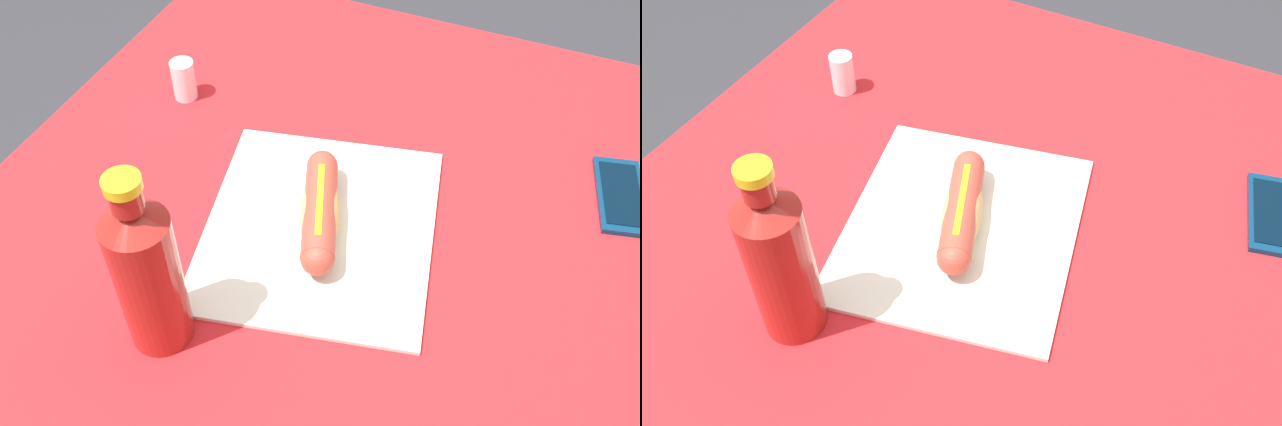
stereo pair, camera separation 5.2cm
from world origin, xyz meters
TOP-DOWN VIEW (x-y plane):
  - dining_table at (0.00, 0.00)m, footprint 1.12×0.97m
  - paper_wrapper at (0.03, 0.02)m, footprint 0.39×0.35m
  - hot_dog at (0.03, 0.02)m, footprint 0.19×0.10m
  - cell_phone at (0.24, -0.33)m, footprint 0.15×0.09m
  - soda_bottle at (-0.18, 0.12)m, footprint 0.07×0.07m
  - salt_shaker at (0.20, 0.32)m, footprint 0.04×0.04m

SIDE VIEW (x-z plane):
  - dining_table at x=0.00m, z-range 0.25..1.03m
  - paper_wrapper at x=0.03m, z-range 0.77..0.78m
  - cell_phone at x=0.24m, z-range 0.77..0.78m
  - salt_shaker at x=0.20m, z-range 0.77..0.84m
  - hot_dog at x=0.03m, z-range 0.78..0.83m
  - soda_bottle at x=-0.18m, z-range 0.76..1.00m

